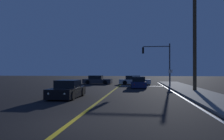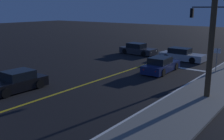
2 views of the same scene
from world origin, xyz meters
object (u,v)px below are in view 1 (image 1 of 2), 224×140
object	(u,v)px
car_distant_tail_black	(67,90)
street_sign_corner	(170,75)
car_far_approaching_navy	(138,83)
utility_pole_right	(195,35)
traffic_signal_near_right	(160,57)
car_mid_block_charcoal	(97,80)
car_lead_oncoming_silver	(134,81)

from	to	relation	value
car_distant_tail_black	street_sign_corner	size ratio (longest dim) A/B	1.85
car_far_approaching_navy	utility_pole_right	bearing A→B (deg)	-42.34
car_far_approaching_navy	street_sign_corner	size ratio (longest dim) A/B	2.06
street_sign_corner	car_far_approaching_navy	bearing A→B (deg)	-154.45
car_distant_tail_black	traffic_signal_near_right	world-z (taller)	traffic_signal_near_right
car_mid_block_charcoal	utility_pole_right	world-z (taller)	utility_pole_right
car_lead_oncoming_silver	car_mid_block_charcoal	size ratio (longest dim) A/B	1.05
car_distant_tail_black	car_mid_block_charcoal	bearing A→B (deg)	-85.75
car_lead_oncoming_silver	traffic_signal_near_right	world-z (taller)	traffic_signal_near_right
traffic_signal_near_right	utility_pole_right	distance (m)	9.86
car_distant_tail_black	traffic_signal_near_right	size ratio (longest dim) A/B	0.70
car_distant_tail_black	street_sign_corner	xyz separation A→B (m)	(9.47, 12.79, 0.94)
car_lead_oncoming_silver	car_distant_tail_black	xyz separation A→B (m)	(-4.74, -16.80, -0.00)
utility_pole_right	street_sign_corner	size ratio (longest dim) A/B	4.84
car_lead_oncoming_silver	traffic_signal_near_right	xyz separation A→B (m)	(3.64, -1.21, 3.40)
traffic_signal_near_right	utility_pole_right	xyz separation A→B (m)	(2.49, -9.40, 1.61)
utility_pole_right	street_sign_corner	world-z (taller)	utility_pole_right
street_sign_corner	utility_pole_right	bearing A→B (deg)	-78.03
car_far_approaching_navy	traffic_signal_near_right	distance (m)	6.60
car_lead_oncoming_silver	car_far_approaching_navy	bearing A→B (deg)	6.04
car_lead_oncoming_silver	traffic_signal_near_right	bearing A→B (deg)	71.93
car_far_approaching_navy	car_lead_oncoming_silver	size ratio (longest dim) A/B	0.98
car_mid_block_charcoal	traffic_signal_near_right	size ratio (longest dim) A/B	0.76
car_mid_block_charcoal	street_sign_corner	distance (m)	11.52
car_lead_oncoming_silver	car_mid_block_charcoal	xyz separation A→B (m)	(-5.83, 0.49, -0.00)
traffic_signal_near_right	car_distant_tail_black	bearing A→B (deg)	61.74
car_lead_oncoming_silver	car_mid_block_charcoal	world-z (taller)	same
car_distant_tail_black	utility_pole_right	xyz separation A→B (m)	(10.87, 6.18, 5.01)
car_distant_tail_black	street_sign_corner	distance (m)	15.94
car_far_approaching_navy	utility_pole_right	distance (m)	8.78
street_sign_corner	car_distant_tail_black	bearing A→B (deg)	-126.52
car_far_approaching_navy	car_distant_tail_black	bearing A→B (deg)	-118.67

